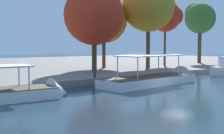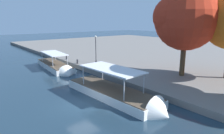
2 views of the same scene
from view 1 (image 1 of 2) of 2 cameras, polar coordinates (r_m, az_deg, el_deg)
The scene contains 9 objects.
ground_plane at distance 29.58m, azimuth 12.01°, elevation -3.98°, with size 220.00×220.00×0.00m, color #1E3342.
dock_promenade at distance 57.63m, azimuth -15.81°, elevation 0.19°, with size 120.00×55.00×0.68m, color slate.
tour_boat_1 at distance 32.74m, azimuth 8.24°, elevation -2.57°, with size 12.98×4.03×4.43m.
mooring_bollard_2 at distance 31.99m, azimuth -3.26°, elevation -1.22°, with size 0.30×0.30×0.87m.
tree_0 at distance 40.62m, azimuth -3.11°, elevation 9.80°, with size 7.98×8.09×11.37m.
tree_1 at distance 62.16m, azimuth 15.88°, elevation 8.95°, with size 6.03×6.07×11.68m.
tree_2 at distance 46.23m, azimuth -1.78°, elevation 8.78°, with size 7.00×7.00×10.67m.
tree_3 at distance 47.18m, azimuth 6.66°, elevation 11.24°, with size 7.96×7.96×13.37m.
tree_4 at distance 53.30m, azimuth 10.14°, elevation 9.33°, with size 5.27×5.30×10.94m.
Camera 1 is at (-22.90, -18.27, 4.10)m, focal length 49.25 mm.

